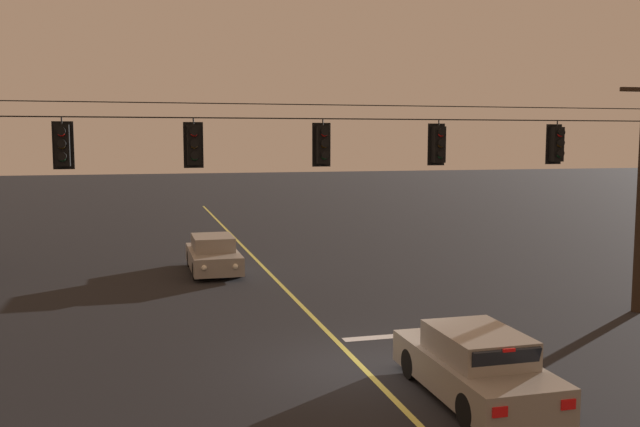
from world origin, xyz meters
The scene contains 11 objects.
ground_plane centered at (0.00, 0.00, 0.00)m, with size 180.00×180.00×0.00m, color black.
lane_centre_stripe centered at (0.00, 8.69, 0.00)m, with size 0.14×60.00×0.01m, color #D1C64C.
stop_bar_paint centered at (1.90, 2.09, 0.00)m, with size 3.40×0.36×0.01m, color silver.
signal_span_assembly centered at (0.00, 2.69, 3.67)m, with size 20.81×0.32×7.03m.
traffic_light_leftmost centered at (-6.44, 2.67, 4.97)m, with size 0.48×0.41×1.22m.
traffic_light_left_inner centered at (-3.44, 2.67, 4.97)m, with size 0.48×0.41×1.22m.
traffic_light_centre centered at (-0.19, 2.67, 4.97)m, with size 0.48×0.41×1.22m.
traffic_light_right_inner centered at (3.00, 2.67, 4.97)m, with size 0.48×0.41×1.22m.
traffic_light_rightmost centered at (6.59, 2.67, 4.97)m, with size 0.48×0.41×1.22m.
car_waiting_near_lane centered at (1.58, -2.35, 0.65)m, with size 1.80×4.33×1.39m.
car_oncoming_lead centered at (-2.04, 12.19, 0.65)m, with size 1.80×4.42×1.39m.
Camera 1 is at (-4.77, -14.40, 5.12)m, focal length 38.84 mm.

